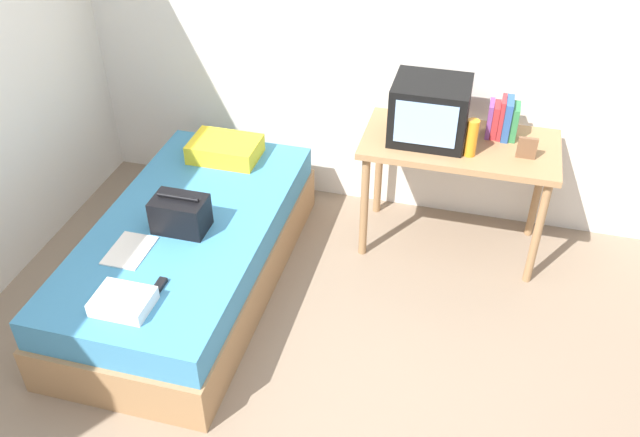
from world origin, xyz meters
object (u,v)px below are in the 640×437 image
object	(u,v)px
pillow	(225,149)
magazine	(130,250)
tv	(430,111)
water_bottle	(471,138)
folded_towel	(123,302)
bed	(190,254)
desk	(459,156)
book_row	(503,119)
remote_dark	(157,288)
picture_frame	(527,148)
handbag	(180,214)

from	to	relation	value
pillow	magazine	xyz separation A→B (m)	(-0.15, -1.04, -0.06)
tv	pillow	bearing A→B (deg)	-176.79
water_bottle	folded_towel	world-z (taller)	water_bottle
water_bottle	magazine	distance (m)	2.01
tv	bed	bearing A→B (deg)	-147.88
water_bottle	magazine	world-z (taller)	water_bottle
bed	pillow	world-z (taller)	pillow
tv	desk	bearing A→B (deg)	0.97
water_bottle	book_row	xyz separation A→B (m)	(0.16, 0.27, 0.00)
book_row	bed	bearing A→B (deg)	-151.31
bed	tv	size ratio (longest dim) A/B	4.55
desk	remote_dark	world-z (taller)	desk
water_bottle	picture_frame	bearing A→B (deg)	9.02
picture_frame	handbag	size ratio (longest dim) A/B	0.43
water_bottle	remote_dark	world-z (taller)	water_bottle
folded_towel	pillow	bearing A→B (deg)	90.99
desk	folded_towel	xyz separation A→B (m)	(-1.46, -1.52, -0.16)
book_row	pillow	world-z (taller)	book_row
tv	book_row	distance (m)	0.45
bed	water_bottle	world-z (taller)	water_bottle
bed	pillow	distance (m)	0.78
magazine	folded_towel	bearing A→B (deg)	-65.96
bed	handbag	distance (m)	0.35
tv	water_bottle	distance (m)	0.30
handbag	magazine	xyz separation A→B (m)	(-0.19, -0.26, -0.10)
desk	remote_dark	xyz separation A→B (m)	(-1.36, -1.37, -0.19)
desk	folded_towel	distance (m)	2.12
water_bottle	book_row	distance (m)	0.31
book_row	remote_dark	bearing A→B (deg)	-136.64
water_bottle	remote_dark	size ratio (longest dim) A/B	1.44
folded_towel	tv	bearing A→B (deg)	50.24
book_row	picture_frame	distance (m)	0.27
desk	pillow	size ratio (longest dim) A/B	2.62
handbag	magazine	distance (m)	0.34
pillow	folded_towel	xyz separation A→B (m)	(0.02, -1.45, -0.03)
book_row	picture_frame	world-z (taller)	book_row
book_row	handbag	world-z (taller)	book_row
book_row	pillow	distance (m)	1.76
pillow	magazine	size ratio (longest dim) A/B	1.53
desk	pillow	bearing A→B (deg)	-177.09
bed	pillow	xyz separation A→B (m)	(-0.03, 0.72, 0.30)
desk	handbag	xyz separation A→B (m)	(-1.45, -0.86, -0.10)
pillow	magazine	bearing A→B (deg)	-98.39
bed	handbag	xyz separation A→B (m)	(0.01, -0.06, 0.34)
picture_frame	pillow	size ratio (longest dim) A/B	0.29
book_row	picture_frame	size ratio (longest dim) A/B	1.93
desk	tv	size ratio (longest dim) A/B	2.64
desk	pillow	xyz separation A→B (m)	(-1.49, -0.08, -0.14)
remote_dark	desk	bearing A→B (deg)	45.17
pillow	magazine	distance (m)	1.06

